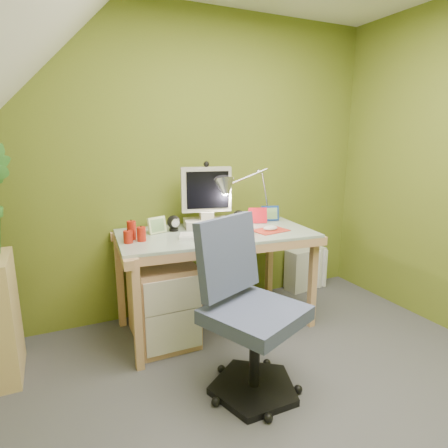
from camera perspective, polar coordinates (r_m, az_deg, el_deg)
name	(u,v)px	position (r m, az deg, el deg)	size (l,w,h in m)	color
floor	(308,432)	(2.17, 12.67, -28.54)	(3.20, 3.20, 0.01)	#46464A
wall_back	(193,166)	(3.05, -4.78, 8.76)	(3.20, 0.01, 2.40)	olive
desk	(216,280)	(2.86, -1.21, -8.51)	(1.40, 0.70, 0.75)	tan
monitor	(206,195)	(2.86, -2.72, 4.39)	(0.36, 0.21, 0.49)	#B8B3A6
speaker_left	(174,223)	(2.79, -7.68, 0.13)	(0.10, 0.10, 0.12)	black
speaker_right	(239,217)	(2.98, 2.27, 1.05)	(0.09, 0.09, 0.11)	black
keyboard	(213,236)	(2.59, -1.64, -1.84)	(0.46, 0.15, 0.02)	white
mousepad	(270,230)	(2.79, 7.07, -0.97)	(0.25, 0.18, 0.01)	#B82F20
mouse	(270,228)	(2.79, 7.08, -0.65)	(0.11, 0.07, 0.04)	silver
amber_tumbler	(243,226)	(2.74, 2.87, -0.32)	(0.07, 0.07, 0.09)	#955515
candle_cluster	(133,232)	(2.57, -13.73, -1.14)	(0.17, 0.15, 0.13)	#A91D0E
photo_frame_red	(258,216)	(3.02, 5.16, 1.30)	(0.15, 0.02, 0.13)	red
photo_frame_blue	(270,213)	(3.12, 7.02, 1.63)	(0.14, 0.02, 0.12)	navy
photo_frame_green	(157,225)	(2.73, -10.16, -0.18)	(0.14, 0.02, 0.12)	beige
desk_lamp	(258,184)	(3.04, 5.18, 6.16)	(0.58, 0.25, 0.63)	#B2B1B6
task_chair	(255,312)	(2.11, 4.81, -13.16)	(0.55, 0.55, 0.99)	#3F4767
radiator	(305,269)	(3.70, 12.30, -6.66)	(0.39, 0.16, 0.39)	silver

